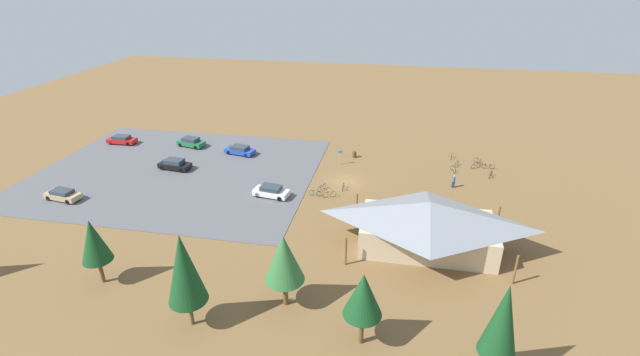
{
  "coord_description": "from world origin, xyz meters",
  "views": [
    {
      "loc": [
        -6.56,
        51.94,
        25.2
      ],
      "look_at": [
        2.98,
        2.02,
        1.2
      ],
      "focal_mm": 24.85,
      "sensor_mm": 36.0,
      "label": 1
    }
  ],
  "objects_px": {
    "pine_west": "(284,258)",
    "bicycle_white_edge_north": "(453,169)",
    "trash_bin": "(354,154)",
    "bicycle_silver_near_sign": "(343,187)",
    "bicycle_red_edge_south": "(478,161)",
    "car_tan_far_end": "(63,195)",
    "bicycle_purple_lone_west": "(476,166)",
    "bicycle_blue_front_row": "(322,187)",
    "car_red_second_row": "(122,140)",
    "bicycle_black_yard_right": "(488,167)",
    "bicycle_teal_mid_cluster": "(315,193)",
    "bicycle_green_yard_left": "(491,175)",
    "pine_far_west": "(94,241)",
    "pine_east": "(184,269)",
    "bicycle_orange_back_row": "(329,195)",
    "car_green_mid_lot": "(191,142)",
    "car_black_end_stall": "(175,164)",
    "bicycle_yellow_yard_center": "(456,164)",
    "visitor_near_lot": "(454,181)",
    "bicycle_yellow_lone_east": "(451,157)",
    "pine_mideast": "(503,320)",
    "car_white_front_row": "(271,191)",
    "pine_midwest": "(363,295)",
    "lot_sign": "(340,155)",
    "bike_pavilion": "(428,222)",
    "car_blue_inner_stall": "(240,150)"
  },
  "relations": [
    {
      "from": "pine_far_west",
      "to": "car_red_second_row",
      "type": "bearing_deg",
      "value": -59.6
    },
    {
      "from": "car_red_second_row",
      "to": "car_black_end_stall",
      "type": "bearing_deg",
      "value": 149.66
    },
    {
      "from": "bicycle_yellow_yard_center",
      "to": "car_tan_far_end",
      "type": "distance_m",
      "value": 51.2
    },
    {
      "from": "bicycle_red_edge_south",
      "to": "car_tan_far_end",
      "type": "relative_size",
      "value": 0.35
    },
    {
      "from": "bicycle_teal_mid_cluster",
      "to": "bicycle_blue_front_row",
      "type": "height_order",
      "value": "bicycle_blue_front_row"
    },
    {
      "from": "pine_west",
      "to": "bicycle_white_edge_north",
      "type": "bearing_deg",
      "value": -117.66
    },
    {
      "from": "bicycle_white_edge_north",
      "to": "car_tan_far_end",
      "type": "bearing_deg",
      "value": 20.37
    },
    {
      "from": "car_green_mid_lot",
      "to": "bicycle_green_yard_left",
      "type": "bearing_deg",
      "value": 176.14
    },
    {
      "from": "bicycle_green_yard_left",
      "to": "car_tan_far_end",
      "type": "distance_m",
      "value": 54.13
    },
    {
      "from": "bicycle_green_yard_left",
      "to": "bicycle_blue_front_row",
      "type": "bearing_deg",
      "value": 20.39
    },
    {
      "from": "bicycle_purple_lone_west",
      "to": "bicycle_teal_mid_cluster",
      "type": "bearing_deg",
      "value": 31.48
    },
    {
      "from": "pine_west",
      "to": "visitor_near_lot",
      "type": "bearing_deg",
      "value": -121.57
    },
    {
      "from": "bicycle_purple_lone_west",
      "to": "lot_sign",
      "type": "bearing_deg",
      "value": 6.86
    },
    {
      "from": "trash_bin",
      "to": "bicycle_silver_near_sign",
      "type": "bearing_deg",
      "value": 89.28
    },
    {
      "from": "pine_mideast",
      "to": "bicycle_teal_mid_cluster",
      "type": "relative_size",
      "value": 4.68
    },
    {
      "from": "bicycle_teal_mid_cluster",
      "to": "car_tan_far_end",
      "type": "bearing_deg",
      "value": 12.76
    },
    {
      "from": "car_black_end_stall",
      "to": "car_blue_inner_stall",
      "type": "bearing_deg",
      "value": -135.06
    },
    {
      "from": "pine_mideast",
      "to": "pine_east",
      "type": "xyz_separation_m",
      "value": [
        22.18,
        -0.81,
        0.29
      ]
    },
    {
      "from": "bike_pavilion",
      "to": "bicycle_yellow_lone_east",
      "type": "height_order",
      "value": "bike_pavilion"
    },
    {
      "from": "bicycle_yellow_yard_center",
      "to": "bicycle_black_yard_right",
      "type": "xyz_separation_m",
      "value": [
        -4.28,
        0.13,
        0.0
      ]
    },
    {
      "from": "bike_pavilion",
      "to": "car_black_end_stall",
      "type": "relative_size",
      "value": 3.35
    },
    {
      "from": "pine_west",
      "to": "car_tan_far_end",
      "type": "relative_size",
      "value": 1.47
    },
    {
      "from": "bicycle_purple_lone_west",
      "to": "bicycle_blue_front_row",
      "type": "bearing_deg",
      "value": 28.42
    },
    {
      "from": "pine_east",
      "to": "pine_west",
      "type": "height_order",
      "value": "pine_east"
    },
    {
      "from": "visitor_near_lot",
      "to": "bicycle_blue_front_row",
      "type": "bearing_deg",
      "value": 13.42
    },
    {
      "from": "car_black_end_stall",
      "to": "car_blue_inner_stall",
      "type": "height_order",
      "value": "car_black_end_stall"
    },
    {
      "from": "bicycle_black_yard_right",
      "to": "bicycle_yellow_yard_center",
      "type": "bearing_deg",
      "value": -1.76
    },
    {
      "from": "pine_mideast",
      "to": "car_white_front_row",
      "type": "xyz_separation_m",
      "value": [
        22.22,
        -22.63,
        -4.26
      ]
    },
    {
      "from": "pine_far_west",
      "to": "car_tan_far_end",
      "type": "xyz_separation_m",
      "value": [
        14.35,
        -12.99,
        -3.61
      ]
    },
    {
      "from": "bicycle_yellow_yard_center",
      "to": "bicycle_red_edge_south",
      "type": "bearing_deg",
      "value": -154.88
    },
    {
      "from": "bicycle_silver_near_sign",
      "to": "pine_west",
      "type": "bearing_deg",
      "value": 85.55
    },
    {
      "from": "pine_west",
      "to": "bicycle_teal_mid_cluster",
      "type": "distance_m",
      "value": 19.91
    },
    {
      "from": "bicycle_green_yard_left",
      "to": "bicycle_orange_back_row",
      "type": "distance_m",
      "value": 22.44
    },
    {
      "from": "bicycle_black_yard_right",
      "to": "bicycle_blue_front_row",
      "type": "relative_size",
      "value": 1.08
    },
    {
      "from": "bicycle_yellow_lone_east",
      "to": "pine_mideast",
      "type": "bearing_deg",
      "value": 89.56
    },
    {
      "from": "pine_far_west",
      "to": "bicycle_black_yard_right",
      "type": "bearing_deg",
      "value": -139.2
    },
    {
      "from": "trash_bin",
      "to": "bicycle_black_yard_right",
      "type": "bearing_deg",
      "value": 177.92
    },
    {
      "from": "car_black_end_stall",
      "to": "bicycle_red_edge_south",
      "type": "bearing_deg",
      "value": -166.54
    },
    {
      "from": "car_white_front_row",
      "to": "bicycle_red_edge_south",
      "type": "bearing_deg",
      "value": -149.59
    },
    {
      "from": "bicycle_red_edge_south",
      "to": "car_red_second_row",
      "type": "height_order",
      "value": "car_red_second_row"
    },
    {
      "from": "pine_midwest",
      "to": "car_white_front_row",
      "type": "relative_size",
      "value": 1.38
    },
    {
      "from": "bicycle_blue_front_row",
      "to": "car_green_mid_lot",
      "type": "xyz_separation_m",
      "value": [
        22.87,
        -10.97,
        0.4
      ]
    },
    {
      "from": "bicycle_blue_front_row",
      "to": "car_black_end_stall",
      "type": "relative_size",
      "value": 0.35
    },
    {
      "from": "bicycle_orange_back_row",
      "to": "car_tan_far_end",
      "type": "relative_size",
      "value": 0.36
    },
    {
      "from": "bicycle_black_yard_right",
      "to": "bicycle_teal_mid_cluster",
      "type": "distance_m",
      "value": 25.38
    },
    {
      "from": "pine_east",
      "to": "bicycle_orange_back_row",
      "type": "xyz_separation_m",
      "value": [
        -6.95,
        -22.99,
        -4.91
      ]
    },
    {
      "from": "car_red_second_row",
      "to": "pine_east",
      "type": "bearing_deg",
      "value": 129.34
    },
    {
      "from": "bicycle_blue_front_row",
      "to": "car_white_front_row",
      "type": "height_order",
      "value": "car_white_front_row"
    },
    {
      "from": "lot_sign",
      "to": "bicycle_purple_lone_west",
      "type": "relative_size",
      "value": 1.6
    },
    {
      "from": "bicycle_yellow_yard_center",
      "to": "car_red_second_row",
      "type": "bearing_deg",
      "value": 0.94
    }
  ]
}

